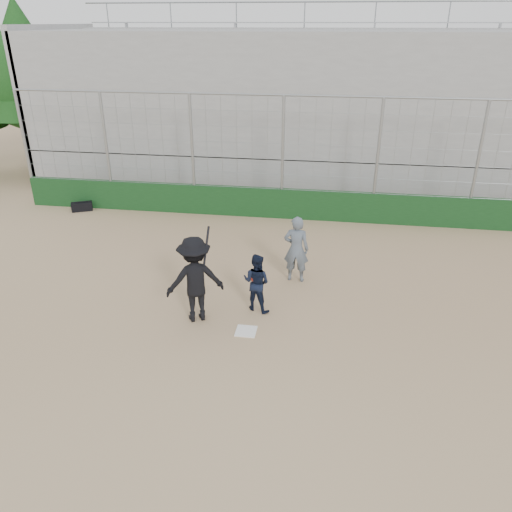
# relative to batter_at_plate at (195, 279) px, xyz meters

# --- Properties ---
(ground) EXTENTS (90.00, 90.00, 0.00)m
(ground) POSITION_rel_batter_at_plate_xyz_m (1.18, -0.37, -0.98)
(ground) COLOR olive
(ground) RESTS_ON ground
(home_plate) EXTENTS (0.44, 0.44, 0.02)m
(home_plate) POSITION_rel_batter_at_plate_xyz_m (1.18, -0.37, -0.97)
(home_plate) COLOR white
(home_plate) RESTS_ON ground
(backstop) EXTENTS (18.10, 0.25, 4.04)m
(backstop) POSITION_rel_batter_at_plate_xyz_m (1.18, 6.63, -0.03)
(backstop) COLOR #103314
(backstop) RESTS_ON ground
(bleachers) EXTENTS (20.25, 6.70, 6.98)m
(bleachers) POSITION_rel_batter_at_plate_xyz_m (1.18, 11.58, 1.94)
(bleachers) COLOR gray
(bleachers) RESTS_ON ground
(tree_left) EXTENTS (4.48, 4.48, 7.00)m
(tree_left) POSITION_rel_batter_at_plate_xyz_m (-9.82, 10.63, 3.40)
(tree_left) COLOR #3A2615
(tree_left) RESTS_ON ground
(batter_at_plate) EXTENTS (1.46, 1.19, 2.09)m
(batter_at_plate) POSITION_rel_batter_at_plate_xyz_m (0.00, 0.00, 0.00)
(batter_at_plate) COLOR black
(batter_at_plate) RESTS_ON ground
(catcher_crouched) EXTENTS (0.84, 0.76, 0.98)m
(catcher_crouched) POSITION_rel_batter_at_plate_xyz_m (1.26, 0.56, -0.50)
(catcher_crouched) COLOR black
(catcher_crouched) RESTS_ON ground
(umpire) EXTENTS (0.66, 0.46, 1.57)m
(umpire) POSITION_rel_batter_at_plate_xyz_m (2.03, 2.17, -0.20)
(umpire) COLOR #535E69
(umpire) RESTS_ON ground
(equipment_bag) EXTENTS (0.76, 0.56, 0.34)m
(equipment_bag) POSITION_rel_batter_at_plate_xyz_m (-5.83, 6.21, -0.83)
(equipment_bag) COLOR black
(equipment_bag) RESTS_ON ground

